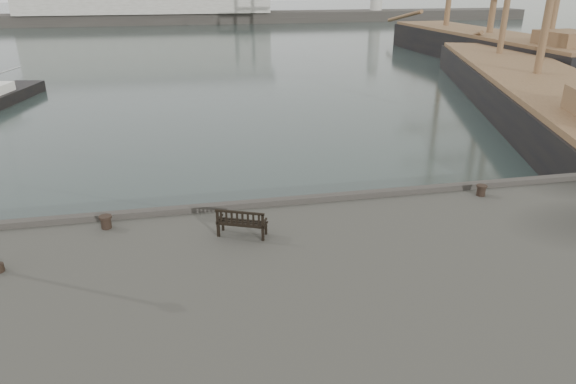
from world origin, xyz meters
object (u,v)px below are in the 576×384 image
bench (242,227)px  tall_ship_far (486,54)px  yacht_d (3,99)px  bollard_right (481,190)px  tall_ship_main (532,99)px  bollard_left (106,222)px

bench → tall_ship_far: (30.12, 36.83, -0.93)m
yacht_d → tall_ship_far: size_ratio=0.34×
bench → yacht_d: size_ratio=0.13×
bollard_right → tall_ship_far: bearing=58.1°
yacht_d → tall_ship_main: tall_ship_main is taller
bench → tall_ship_main: 27.67m
yacht_d → tall_ship_main: size_ratio=0.31×
bollard_right → tall_ship_main: (13.57, 16.06, -1.06)m
bollard_left → tall_ship_far: (33.85, 35.57, -0.87)m
bollard_left → bollard_right: bearing=-0.1°
bench → bollard_left: (-3.73, 1.25, -0.06)m
bollard_left → tall_ship_far: 49.12m
bollard_left → bollard_right: (11.74, -0.03, -0.01)m
bench → bollard_right: (8.00, 1.22, -0.07)m
bollard_right → tall_ship_far: tall_ship_far is taller
bollard_right → tall_ship_far: (22.12, 35.60, -0.86)m
bench → tall_ship_far: tall_ship_far is taller
bollard_left → yacht_d: size_ratio=0.03×
bollard_right → tall_ship_main: bearing=49.8°
yacht_d → tall_ship_far: (43.87, 10.12, 0.65)m
bench → tall_ship_far: bearing=73.9°
bench → tall_ship_far: 47.58m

